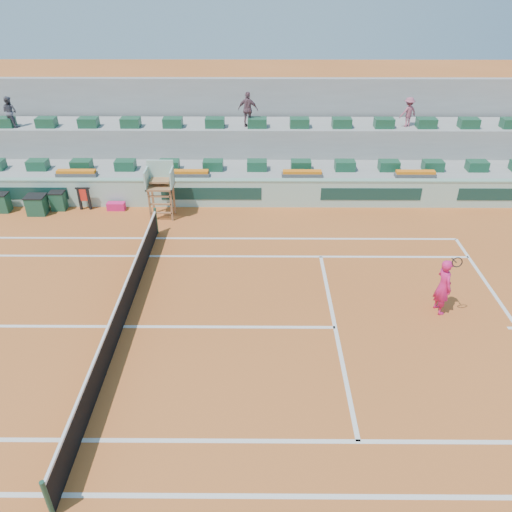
% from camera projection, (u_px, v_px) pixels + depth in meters
% --- Properties ---
extents(ground, '(90.00, 90.00, 0.00)m').
position_uv_depth(ground, '(123.00, 327.00, 15.04)').
color(ground, '#AC5221').
rests_on(ground, ground).
extents(seating_tier_lower, '(36.00, 4.00, 1.20)m').
position_uv_depth(seating_tier_lower, '(174.00, 174.00, 23.89)').
color(seating_tier_lower, '#989896').
rests_on(seating_tier_lower, ground).
extents(seating_tier_upper, '(36.00, 2.40, 2.60)m').
position_uv_depth(seating_tier_upper, '(177.00, 149.00, 24.89)').
color(seating_tier_upper, '#989896').
rests_on(seating_tier_upper, ground).
extents(stadium_back_wall, '(36.00, 0.40, 4.40)m').
position_uv_depth(stadium_back_wall, '(180.00, 122.00, 25.80)').
color(stadium_back_wall, '#989896').
rests_on(stadium_back_wall, ground).
extents(player_bag, '(0.77, 0.34, 0.34)m').
position_uv_depth(player_bag, '(116.00, 206.00, 21.86)').
color(player_bag, '#D81C66').
rests_on(player_bag, ground).
extents(spectator_left, '(0.81, 0.69, 1.43)m').
position_uv_depth(spectator_left, '(10.00, 112.00, 23.37)').
color(spectator_left, '#4C4B58').
rests_on(spectator_left, seating_tier_upper).
extents(spectator_mid, '(1.02, 0.59, 1.63)m').
position_uv_depth(spectator_mid, '(248.00, 110.00, 23.33)').
color(spectator_mid, '#6D4853').
rests_on(spectator_mid, seating_tier_upper).
extents(spectator_right, '(1.01, 0.82, 1.36)m').
position_uv_depth(spectator_right, '(408.00, 112.00, 23.46)').
color(spectator_right, '#9B4D62').
rests_on(spectator_right, seating_tier_upper).
extents(court_lines, '(23.89, 11.09, 0.01)m').
position_uv_depth(court_lines, '(123.00, 327.00, 15.04)').
color(court_lines, silver).
rests_on(court_lines, ground).
extents(tennis_net, '(0.10, 11.97, 1.10)m').
position_uv_depth(tennis_net, '(121.00, 313.00, 14.77)').
color(tennis_net, black).
rests_on(tennis_net, ground).
extents(advertising_hoarding, '(36.00, 0.34, 1.26)m').
position_uv_depth(advertising_hoarding, '(167.00, 193.00, 21.98)').
color(advertising_hoarding, '#9BC3B3').
rests_on(advertising_hoarding, ground).
extents(umpire_chair, '(1.10, 0.90, 2.40)m').
position_uv_depth(umpire_chair, '(160.00, 182.00, 20.66)').
color(umpire_chair, brown).
rests_on(umpire_chair, ground).
extents(seat_row_lower, '(32.90, 0.60, 0.44)m').
position_uv_depth(seat_row_lower, '(169.00, 165.00, 22.69)').
color(seat_row_lower, '#18492F').
rests_on(seat_row_lower, seating_tier_lower).
extents(seat_row_upper, '(32.90, 0.60, 0.44)m').
position_uv_depth(seat_row_upper, '(173.00, 122.00, 23.59)').
color(seat_row_upper, '#18492F').
rests_on(seat_row_upper, seating_tier_upper).
extents(flower_planters, '(26.80, 0.36, 0.28)m').
position_uv_depth(flower_planters, '(133.00, 173.00, 22.06)').
color(flower_planters, '#4F4F4F').
rests_on(flower_planters, seating_tier_lower).
extents(drink_cooler_a, '(0.63, 0.55, 0.84)m').
position_uv_depth(drink_cooler_a, '(58.00, 200.00, 21.78)').
color(drink_cooler_a, '#174531').
rests_on(drink_cooler_a, ground).
extents(drink_cooler_b, '(0.82, 0.71, 0.84)m').
position_uv_depth(drink_cooler_b, '(37.00, 205.00, 21.41)').
color(drink_cooler_b, '#174531').
rests_on(drink_cooler_b, ground).
extents(drink_cooler_c, '(0.63, 0.54, 0.84)m').
position_uv_depth(drink_cooler_c, '(2.00, 203.00, 21.59)').
color(drink_cooler_c, '#174531').
rests_on(drink_cooler_c, ground).
extents(towel_rack, '(0.62, 0.10, 1.03)m').
position_uv_depth(towel_rack, '(84.00, 197.00, 21.67)').
color(towel_rack, black).
rests_on(towel_rack, ground).
extents(tennis_player, '(0.57, 0.94, 2.28)m').
position_uv_depth(tennis_player, '(443.00, 286.00, 15.24)').
color(tennis_player, '#D81C66').
rests_on(tennis_player, ground).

